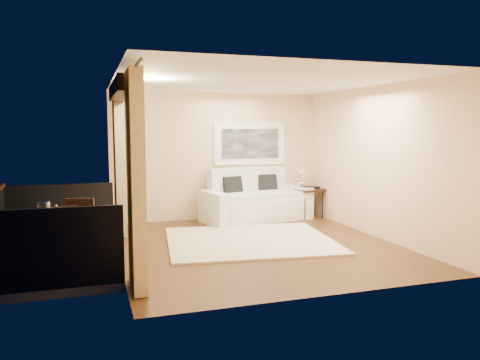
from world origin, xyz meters
TOP-DOWN VIEW (x-y plane):
  - floor at (0.00, 0.00)m, footprint 5.00×5.00m
  - room_shell at (-2.13, 0.00)m, footprint 5.00×6.40m
  - balcony at (-3.31, 0.00)m, footprint 1.81×2.60m
  - curtains at (-2.11, 0.00)m, footprint 0.16×4.80m
  - artwork at (0.73, 2.46)m, footprint 1.62×0.07m
  - rug at (-0.03, 0.27)m, footprint 3.08×2.77m
  - sofa at (0.72, 2.10)m, footprint 2.45×1.44m
  - side_table at (1.93, 2.00)m, footprint 0.66×0.66m
  - tray at (1.95, 1.98)m, footprint 0.46×0.40m
  - orchid at (1.80, 2.13)m, footprint 0.30×0.24m
  - bistro_table at (-3.08, -0.44)m, footprint 0.64×0.64m
  - balcony_chair_far at (-2.76, 0.00)m, footprint 0.49×0.49m
  - balcony_chair_near at (-2.97, -0.69)m, footprint 0.47×0.47m
  - ice_bucket at (-3.24, -0.37)m, footprint 0.18×0.18m
  - candle at (-3.06, -0.29)m, footprint 0.06×0.06m
  - vase at (-3.07, -0.57)m, footprint 0.04×0.04m
  - glass_a at (-3.00, -0.51)m, footprint 0.06×0.06m
  - glass_b at (-2.96, -0.37)m, footprint 0.06×0.06m

SIDE VIEW (x-z plane):
  - floor at x=0.00m, z-range 0.00..0.00m
  - rug at x=-0.03m, z-range 0.00..0.04m
  - balcony at x=-3.31m, z-range -0.41..0.76m
  - sofa at x=0.72m, z-range -0.16..0.94m
  - balcony_chair_near at x=-2.97m, z-range 0.07..0.98m
  - balcony_chair_far at x=-2.76m, z-range 0.07..1.01m
  - side_table at x=1.93m, z-range 0.26..0.89m
  - tray at x=1.95m, z-range 0.63..0.68m
  - bistro_table at x=-3.08m, z-range 0.29..1.04m
  - candle at x=-3.06m, z-range 0.75..0.82m
  - glass_a at x=-3.00m, z-range 0.75..0.87m
  - glass_b at x=-2.96m, z-range 0.75..0.87m
  - vase at x=-3.07m, z-range 0.75..0.93m
  - ice_bucket at x=-3.24m, z-range 0.75..0.95m
  - orchid at x=1.80m, z-range 0.63..1.13m
  - curtains at x=-2.11m, z-range 0.02..2.66m
  - artwork at x=0.73m, z-range 1.16..2.08m
  - room_shell at x=-2.13m, z-range 0.02..5.02m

